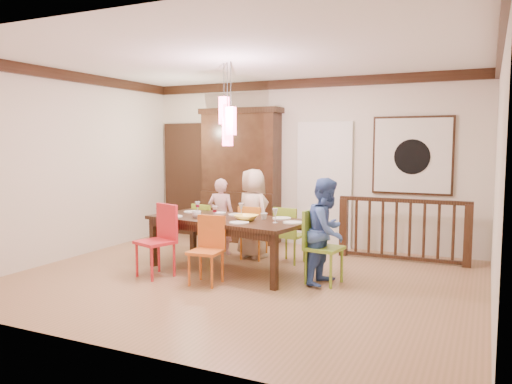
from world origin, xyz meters
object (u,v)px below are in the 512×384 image
at_px(person_far_left, 221,216).
at_px(person_end_right, 327,231).
at_px(china_hutch, 241,175).
at_px(person_far_mid, 253,213).
at_px(chair_far_left, 208,225).
at_px(balustrade, 403,229).
at_px(chair_end_right, 324,242).
at_px(dining_table, 228,223).

bearing_deg(person_far_left, person_end_right, 147.42).
distance_m(china_hutch, person_far_mid, 1.42).
height_order(chair_far_left, balustrade, balustrade).
height_order(chair_end_right, person_end_right, person_end_right).
relative_size(chair_far_left, china_hutch, 0.34).
xyz_separation_m(china_hutch, person_far_mid, (0.76, -1.09, -0.51)).
height_order(china_hutch, person_end_right, china_hutch).
xyz_separation_m(chair_far_left, balustrade, (2.92, 0.86, 0.02)).
distance_m(chair_end_right, person_end_right, 0.14).
bearing_deg(person_end_right, person_far_mid, 65.11).
relative_size(chair_end_right, person_far_mid, 0.68).
bearing_deg(balustrade, china_hutch, 172.58).
height_order(dining_table, balustrade, balustrade).
height_order(person_far_left, person_far_mid, person_far_mid).
distance_m(chair_end_right, china_hutch, 3.08).
bearing_deg(dining_table, person_far_mid, 101.51).
xyz_separation_m(balustrade, person_far_mid, (-2.18, -0.74, 0.20)).
height_order(dining_table, chair_far_left, chair_far_left).
relative_size(person_far_left, person_end_right, 0.90).
bearing_deg(chair_far_left, dining_table, 145.29).
distance_m(china_hutch, balustrade, 3.04).
distance_m(dining_table, person_end_right, 1.46).
bearing_deg(person_far_left, chair_end_right, 146.83).
relative_size(chair_far_left, person_far_mid, 0.59).
xyz_separation_m(dining_table, chair_far_left, (-0.78, 0.76, -0.20)).
height_order(dining_table, chair_end_right, chair_end_right).
distance_m(dining_table, person_far_left, 1.07).
bearing_deg(person_far_left, balustrade, -173.10).
bearing_deg(chair_end_right, chair_far_left, 76.93).
relative_size(dining_table, balustrade, 1.22).
distance_m(person_far_mid, person_end_right, 1.75).
bearing_deg(chair_far_left, chair_end_right, 169.18).
bearing_deg(chair_far_left, china_hutch, -79.73).
bearing_deg(balustrade, dining_table, -143.65).
bearing_deg(china_hutch, person_far_left, -80.30).
relative_size(balustrade, person_end_right, 1.44).
bearing_deg(china_hutch, person_end_right, -42.00).
bearing_deg(chair_end_right, dining_table, 94.82).
relative_size(chair_far_left, person_end_right, 0.61).
distance_m(chair_far_left, person_far_left, 0.25).
height_order(china_hutch, balustrade, china_hutch).
relative_size(balustrade, person_far_mid, 1.40).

